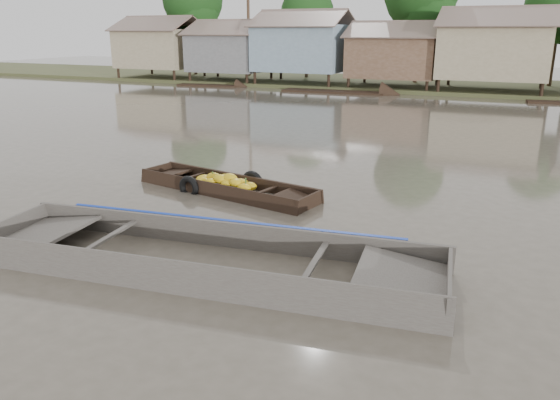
% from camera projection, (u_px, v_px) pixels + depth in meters
% --- Properties ---
extents(ground, '(120.00, 120.00, 0.00)m').
position_uv_depth(ground, '(237.00, 246.00, 10.44)').
color(ground, '#534C3F').
rests_on(ground, ground).
extents(riverbank, '(120.00, 12.47, 10.22)m').
position_uv_depth(riverbank, '(506.00, 44.00, 36.08)').
color(riverbank, '#384723').
rests_on(riverbank, ground).
extents(banana_boat, '(5.23, 2.15, 0.72)m').
position_uv_depth(banana_boat, '(224.00, 187.00, 13.95)').
color(banana_boat, black).
rests_on(banana_boat, ground).
extents(viewer_boat, '(8.46, 3.15, 0.66)m').
position_uv_depth(viewer_boat, '(206.00, 264.00, 9.47)').
color(viewer_boat, '#453F3B').
rests_on(viewer_boat, ground).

